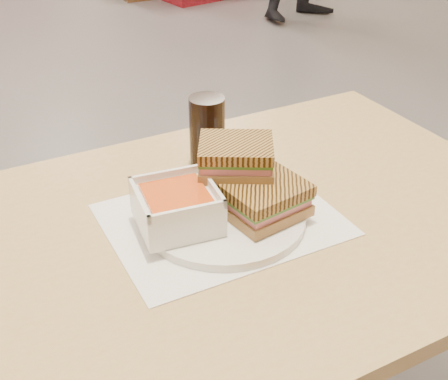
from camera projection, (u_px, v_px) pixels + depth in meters
name	position (u px, v px, depth m)	size (l,w,h in m)	color
main_table	(195.00, 288.00, 0.99)	(1.25, 0.78, 0.75)	tan
tray_liner	(222.00, 219.00, 0.96)	(0.38, 0.31, 0.00)	white
plate	(224.00, 217.00, 0.95)	(0.27, 0.27, 0.01)	white
soup_bowl	(177.00, 208.00, 0.91)	(0.13, 0.13, 0.06)	white
panini_lower	(265.00, 199.00, 0.93)	(0.14, 0.13, 0.06)	#9F7446
panini_upper	(236.00, 157.00, 0.95)	(0.15, 0.14, 0.05)	#9F7446
cola_glass	(207.00, 134.00, 1.07)	(0.07, 0.07, 0.14)	black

